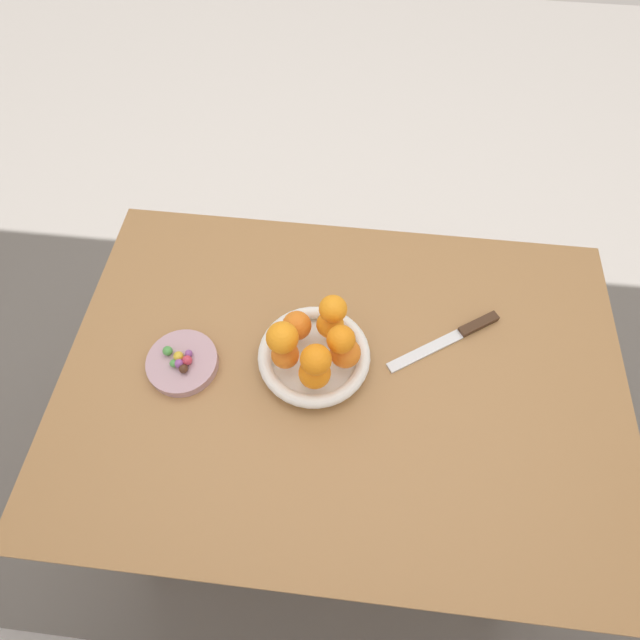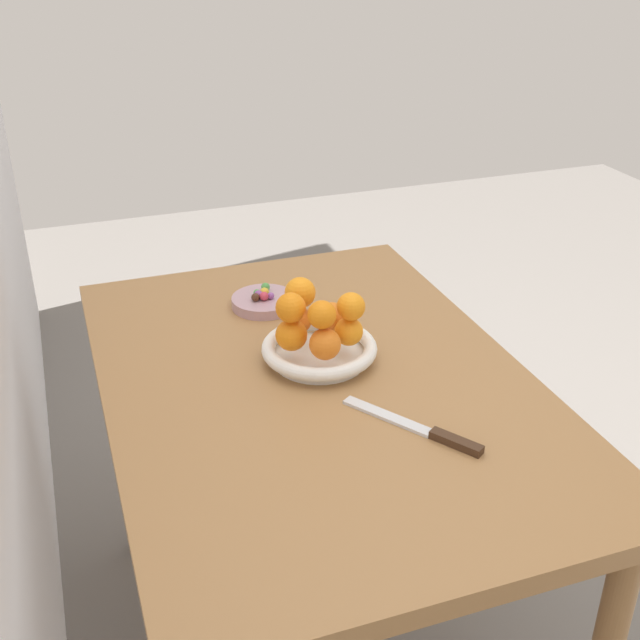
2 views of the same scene
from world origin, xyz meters
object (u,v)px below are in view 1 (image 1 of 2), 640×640
Objects in this scene: candy_ball_3 at (179,356)px; candy_ball_6 at (190,352)px; orange_2 at (286,355)px; orange_3 at (316,373)px; orange_4 at (345,353)px; candy_ball_5 at (188,360)px; candy_dish at (183,363)px; candy_ball_7 at (169,349)px; candy_ball_0 at (169,350)px; orange_5 at (342,339)px; orange_1 at (298,326)px; candy_ball_1 at (180,364)px; candy_ball_2 at (184,369)px; orange_8 at (334,309)px; candy_ball_4 at (174,364)px; dining_table at (342,393)px; fruit_bowl at (315,356)px; knife at (454,337)px; orange_0 at (331,324)px; orange_7 at (317,360)px; orange_6 at (283,338)px.

candy_ball_6 is (-0.02, -0.01, -0.00)m from candy_ball_3.
orange_3 is (-0.06, 0.03, 0.00)m from orange_2.
candy_ball_5 is (0.30, 0.03, -0.04)m from orange_4.
candy_dish is 7.15× the size of candy_ball_7.
candy_ball_0 is at bearing 66.74° from candy_ball_7.
orange_3 reaches higher than orange_4.
orange_5 reaches higher than candy_ball_6.
candy_ball_5 is (0.20, 0.08, -0.04)m from orange_1.
candy_ball_2 is (-0.01, 0.01, -0.00)m from candy_ball_1.
orange_8 is at bearing -65.24° from orange_4.
candy_ball_2 reaches higher than candy_ball_6.
dining_table is at bearing -175.76° from candy_ball_4.
orange_5 reaches higher than orange_1.
fruit_bowl is 0.29m from knife.
candy_ball_1 is 1.17× the size of candy_ball_4.
orange_0 is 2.80× the size of candy_ball_5.
orange_0 is at bearing -160.82° from candy_ball_1.
candy_ball_4 is at bearing 2.30° from candy_ball_1.
candy_ball_5 is at bearing 9.51° from fruit_bowl.
candy_dish is 2.33× the size of orange_3.
orange_5 is 0.07m from orange_8.
orange_0 is 0.32m from candy_ball_7.
orange_2 is 0.95× the size of orange_7.
candy_ball_2 is (-0.01, 0.02, 0.02)m from candy_dish.
orange_8 is at bearing -72.36° from orange_5.
orange_2 is 0.22m from candy_ball_4.
candy_ball_5 is (-0.01, 0.00, 0.02)m from candy_dish.
orange_8 is at bearing -166.94° from candy_ball_0.
candy_ball_4 is at bearing 20.99° from orange_1.
orange_8 is 0.27m from knife.
orange_7 is 0.29m from candy_ball_4.
orange_6 is at bearing 40.32° from orange_8.
orange_4 is 0.06m from orange_5.
orange_3 reaches higher than fruit_bowl.
orange_2 is (0.08, 0.07, -0.00)m from orange_0.
fruit_bowl is 0.96× the size of knife.
orange_0 is at bearing -165.36° from candy_ball_6.
fruit_bowl is (0.06, -0.02, 0.11)m from dining_table.
candy_ball_2 is at bearing 0.05° from orange_7.
knife is at bearing -166.19° from candy_ball_4.
candy_ball_7 is at bearing -7.27° from orange_7.
orange_4 is 0.25m from knife.
knife is (-0.54, -0.13, -0.02)m from candy_ball_4.
orange_2 is at bearing -28.56° from orange_7.
orange_4 is at bearing -177.85° from candy_ball_6.
fruit_bowl is 0.26m from candy_ball_1.
orange_0 is at bearing -161.51° from candy_ball_5.
orange_0 is 2.97× the size of candy_ball_1.
orange_2 reaches higher than dining_table.
orange_0 is 0.06m from orange_1.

